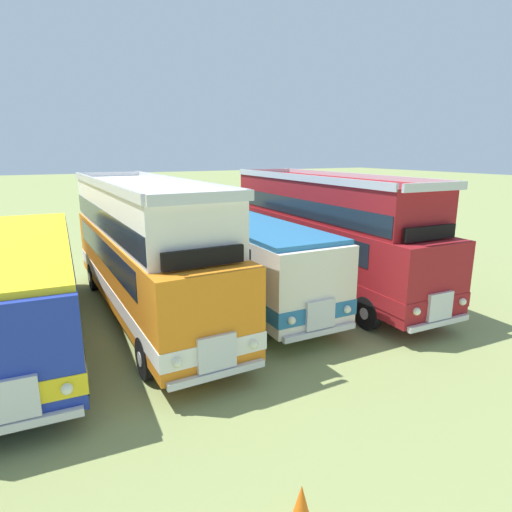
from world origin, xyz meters
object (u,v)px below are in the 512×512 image
Objects in this scene: bus_fifth_in_row at (25,281)px; cone_far_end at (301,506)px; bus_seventh_in_row at (240,252)px; bus_eighth_in_row at (324,229)px; bus_sixth_in_row at (144,246)px.

bus_fifth_in_row is 15.31× the size of cone_far_end.
bus_eighth_in_row is (3.49, -0.33, 0.61)m from bus_seventh_in_row.
bus_fifth_in_row is 1.08× the size of bus_seventh_in_row.
cone_far_end is (3.39, -9.09, -1.40)m from bus_fifth_in_row.
bus_sixth_in_row is at bearing -178.64° from bus_seventh_in_row.
bus_fifth_in_row is 0.95× the size of bus_sixth_in_row.
cone_far_end is at bearing -90.53° from bus_sixth_in_row.
bus_sixth_in_row is at bearing 177.98° from bus_eighth_in_row.
bus_fifth_in_row and bus_seventh_in_row have the same top height.
bus_fifth_in_row is 3.56m from bus_sixth_in_row.
bus_seventh_in_row is (3.49, 0.08, -0.61)m from bus_sixth_in_row.
bus_seventh_in_row is at bearing 174.62° from bus_eighth_in_row.
bus_seventh_in_row is 0.89× the size of bus_eighth_in_row.
bus_sixth_in_row is (3.48, 0.40, 0.61)m from bus_fifth_in_row.
bus_eighth_in_row reaches higher than cone_far_end.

